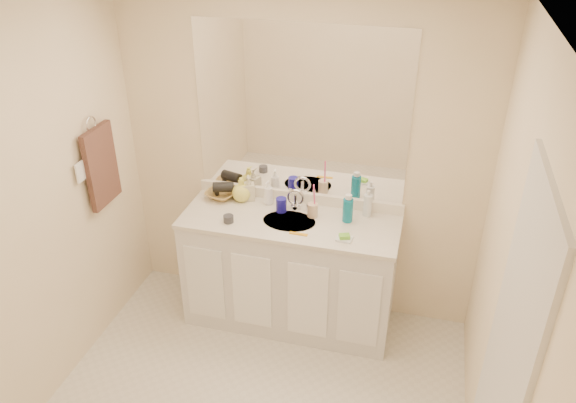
# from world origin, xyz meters

# --- Properties ---
(ceiling) EXTENTS (2.60, 2.60, 0.02)m
(ceiling) POSITION_xyz_m (0.00, 0.00, 2.40)
(ceiling) COLOR white
(ceiling) RESTS_ON wall_back
(wall_back) EXTENTS (2.60, 0.02, 2.40)m
(wall_back) POSITION_xyz_m (0.00, 1.30, 1.20)
(wall_back) COLOR #FBE8C4
(wall_back) RESTS_ON floor
(wall_left) EXTENTS (0.02, 2.60, 2.40)m
(wall_left) POSITION_xyz_m (-1.30, 0.00, 1.20)
(wall_left) COLOR #FBE8C4
(wall_left) RESTS_ON floor
(wall_right) EXTENTS (0.02, 2.60, 2.40)m
(wall_right) POSITION_xyz_m (1.30, 0.00, 1.20)
(wall_right) COLOR #FBE8C4
(wall_right) RESTS_ON floor
(vanity_cabinet) EXTENTS (1.50, 0.55, 0.85)m
(vanity_cabinet) POSITION_xyz_m (0.00, 1.02, 0.42)
(vanity_cabinet) COLOR silver
(vanity_cabinet) RESTS_ON floor
(countertop) EXTENTS (1.52, 0.57, 0.03)m
(countertop) POSITION_xyz_m (0.00, 1.02, 0.86)
(countertop) COLOR silver
(countertop) RESTS_ON vanity_cabinet
(backsplash) EXTENTS (1.52, 0.03, 0.08)m
(backsplash) POSITION_xyz_m (0.00, 1.29, 0.92)
(backsplash) COLOR white
(backsplash) RESTS_ON countertop
(sink_basin) EXTENTS (0.37, 0.37, 0.02)m
(sink_basin) POSITION_xyz_m (0.00, 1.00, 0.87)
(sink_basin) COLOR #B5AC9E
(sink_basin) RESTS_ON countertop
(faucet) EXTENTS (0.02, 0.02, 0.11)m
(faucet) POSITION_xyz_m (0.00, 1.18, 0.94)
(faucet) COLOR silver
(faucet) RESTS_ON countertop
(mirror) EXTENTS (1.48, 0.01, 1.20)m
(mirror) POSITION_xyz_m (0.00, 1.29, 1.56)
(mirror) COLOR white
(mirror) RESTS_ON wall_back
(blue_mug) EXTENTS (0.10, 0.10, 0.10)m
(blue_mug) POSITION_xyz_m (-0.09, 1.12, 0.93)
(blue_mug) COLOR #1A1596
(blue_mug) RESTS_ON countertop
(tan_cup) EXTENTS (0.09, 0.09, 0.10)m
(tan_cup) POSITION_xyz_m (0.14, 1.11, 0.93)
(tan_cup) COLOR beige
(tan_cup) RESTS_ON countertop
(toothbrush) EXTENTS (0.02, 0.04, 0.21)m
(toothbrush) POSITION_xyz_m (0.15, 1.11, 1.03)
(toothbrush) COLOR #FE438F
(toothbrush) RESTS_ON tan_cup
(mouthwash_bottle) EXTENTS (0.07, 0.07, 0.17)m
(mouthwash_bottle) POSITION_xyz_m (0.39, 1.11, 0.96)
(mouthwash_bottle) COLOR #0C7191
(mouthwash_bottle) RESTS_ON countertop
(clear_pump_bottle) EXTENTS (0.08, 0.08, 0.16)m
(clear_pump_bottle) POSITION_xyz_m (0.51, 1.22, 0.96)
(clear_pump_bottle) COLOR white
(clear_pump_bottle) RESTS_ON countertop
(soap_dish) EXTENTS (0.11, 0.09, 0.01)m
(soap_dish) POSITION_xyz_m (0.41, 0.87, 0.89)
(soap_dish) COLOR white
(soap_dish) RESTS_ON countertop
(green_soap) EXTENTS (0.08, 0.07, 0.02)m
(green_soap) POSITION_xyz_m (0.41, 0.87, 0.90)
(green_soap) COLOR #6FC730
(green_soap) RESTS_ON soap_dish
(orange_comb) EXTENTS (0.13, 0.03, 0.01)m
(orange_comb) POSITION_xyz_m (0.10, 0.86, 0.88)
(orange_comb) COLOR orange
(orange_comb) RESTS_ON countertop
(dark_jar) EXTENTS (0.07, 0.07, 0.05)m
(dark_jar) POSITION_xyz_m (-0.40, 0.88, 0.90)
(dark_jar) COLOR #34343B
(dark_jar) RESTS_ON countertop
(soap_bottle_white) EXTENTS (0.08, 0.08, 0.18)m
(soap_bottle_white) POSITION_xyz_m (-0.21, 1.20, 0.97)
(soap_bottle_white) COLOR white
(soap_bottle_white) RESTS_ON countertop
(soap_bottle_cream) EXTENTS (0.11, 0.11, 0.19)m
(soap_bottle_cream) POSITION_xyz_m (-0.37, 1.23, 0.97)
(soap_bottle_cream) COLOR beige
(soap_bottle_cream) RESTS_ON countertop
(soap_bottle_yellow) EXTENTS (0.18, 0.18, 0.18)m
(soap_bottle_yellow) POSITION_xyz_m (-0.41, 1.20, 0.97)
(soap_bottle_yellow) COLOR #EFEC5D
(soap_bottle_yellow) RESTS_ON countertop
(wicker_basket) EXTENTS (0.26, 0.26, 0.05)m
(wicker_basket) POSITION_xyz_m (-0.57, 1.20, 0.91)
(wicker_basket) COLOR #A78343
(wicker_basket) RESTS_ON countertop
(hair_dryer) EXTENTS (0.17, 0.12, 0.08)m
(hair_dryer) POSITION_xyz_m (-0.55, 1.20, 0.97)
(hair_dryer) COLOR black
(hair_dryer) RESTS_ON wicker_basket
(towel_ring) EXTENTS (0.01, 0.11, 0.11)m
(towel_ring) POSITION_xyz_m (-1.27, 0.77, 1.55)
(towel_ring) COLOR silver
(towel_ring) RESTS_ON wall_left
(hand_towel) EXTENTS (0.04, 0.32, 0.55)m
(hand_towel) POSITION_xyz_m (-1.25, 0.77, 1.25)
(hand_towel) COLOR #36221D
(hand_towel) RESTS_ON towel_ring
(switch_plate) EXTENTS (0.01, 0.08, 0.13)m
(switch_plate) POSITION_xyz_m (-1.27, 0.57, 1.30)
(switch_plate) COLOR white
(switch_plate) RESTS_ON wall_left
(door) EXTENTS (0.02, 0.82, 2.00)m
(door) POSITION_xyz_m (1.29, -0.30, 1.00)
(door) COLOR silver
(door) RESTS_ON floor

